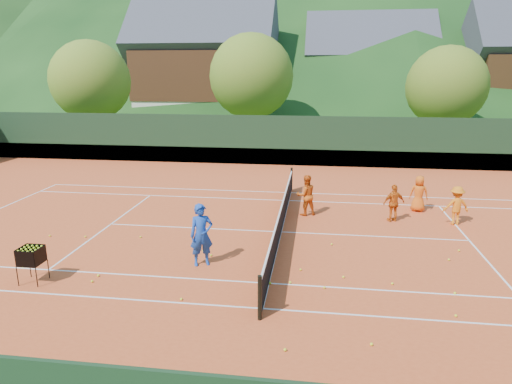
# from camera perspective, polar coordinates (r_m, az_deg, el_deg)

# --- Properties ---
(ground) EXTENTS (400.00, 400.00, 0.00)m
(ground) POSITION_cam_1_polar(r_m,az_deg,el_deg) (16.37, 3.14, -5.07)
(ground) COLOR #2E4E18
(ground) RESTS_ON ground
(clay_court) EXTENTS (40.00, 24.00, 0.02)m
(clay_court) POSITION_cam_1_polar(r_m,az_deg,el_deg) (16.36, 3.14, -5.04)
(clay_court) COLOR #C84A20
(clay_court) RESTS_ON ground
(coach) EXTENTS (0.80, 0.69, 1.86)m
(coach) POSITION_cam_1_polar(r_m,az_deg,el_deg) (13.45, -6.83, -5.35)
(coach) COLOR #1944A7
(coach) RESTS_ON clay_court
(student_a) EXTENTS (0.97, 0.87, 1.63)m
(student_a) POSITION_cam_1_polar(r_m,az_deg,el_deg) (18.13, 6.26, -0.39)
(student_a) COLOR #D15512
(student_a) RESTS_ON clay_court
(student_b) EXTENTS (0.91, 0.60, 1.44)m
(student_b) POSITION_cam_1_polar(r_m,az_deg,el_deg) (18.05, 16.85, -1.33)
(student_b) COLOR #D25D12
(student_b) RESTS_ON clay_court
(student_c) EXTENTS (0.81, 0.61, 1.48)m
(student_c) POSITION_cam_1_polar(r_m,az_deg,el_deg) (19.67, 19.68, -0.19)
(student_c) COLOR orange
(student_c) RESTS_ON clay_court
(student_d) EXTENTS (1.02, 0.68, 1.46)m
(student_d) POSITION_cam_1_polar(r_m,az_deg,el_deg) (18.47, 23.74, -1.56)
(student_d) COLOR orange
(student_d) RESTS_ON clay_court
(tennis_ball_0) EXTENTS (0.07, 0.07, 0.07)m
(tennis_ball_0) POSITION_cam_1_polar(r_m,az_deg,el_deg) (13.02, 16.67, -10.92)
(tennis_ball_0) COLOR #E0F128
(tennis_ball_0) RESTS_ON clay_court
(tennis_ball_1) EXTENTS (0.07, 0.07, 0.07)m
(tennis_ball_1) POSITION_cam_1_polar(r_m,az_deg,el_deg) (13.38, -19.81, -10.46)
(tennis_ball_1) COLOR #E0F128
(tennis_ball_1) RESTS_ON clay_court
(tennis_ball_2) EXTENTS (0.07, 0.07, 0.07)m
(tennis_ball_2) POSITION_cam_1_polar(r_m,az_deg,el_deg) (15.33, 9.44, -6.45)
(tennis_ball_2) COLOR #E0F128
(tennis_ball_2) RESTS_ON clay_court
(tennis_ball_3) EXTENTS (0.07, 0.07, 0.07)m
(tennis_ball_3) POSITION_cam_1_polar(r_m,az_deg,el_deg) (15.13, 22.97, -7.79)
(tennis_ball_3) COLOR #E0F128
(tennis_ball_3) RESTS_ON clay_court
(tennis_ball_4) EXTENTS (0.07, 0.07, 0.07)m
(tennis_ball_4) POSITION_cam_1_polar(r_m,az_deg,el_deg) (12.42, 8.55, -11.72)
(tennis_ball_4) COLOR #E0F128
(tennis_ball_4) RESTS_ON clay_court
(tennis_ball_5) EXTENTS (0.07, 0.07, 0.07)m
(tennis_ball_5) POSITION_cam_1_polar(r_m,az_deg,el_deg) (12.59, 4.29, -11.21)
(tennis_ball_5) COLOR #E0F128
(tennis_ball_5) RESTS_ON clay_court
(tennis_ball_6) EXTENTS (0.07, 0.07, 0.07)m
(tennis_ball_6) POSITION_cam_1_polar(r_m,az_deg,el_deg) (10.33, 14.23, -17.97)
(tennis_ball_6) COLOR #E0F128
(tennis_ball_6) RESTS_ON clay_court
(tennis_ball_7) EXTENTS (0.07, 0.07, 0.07)m
(tennis_ball_7) POSITION_cam_1_polar(r_m,az_deg,el_deg) (13.36, 5.60, -9.63)
(tennis_ball_7) COLOR #E0F128
(tennis_ball_7) RESTS_ON clay_court
(tennis_ball_9) EXTENTS (0.07, 0.07, 0.07)m
(tennis_ball_9) POSITION_cam_1_polar(r_m,az_deg,el_deg) (13.05, 23.61, -11.51)
(tennis_ball_9) COLOR #E0F128
(tennis_ball_9) RESTS_ON clay_court
(tennis_ball_11) EXTENTS (0.07, 0.07, 0.07)m
(tennis_ball_11) POSITION_cam_1_polar(r_m,az_deg,el_deg) (10.33, -26.53, -19.22)
(tennis_ball_11) COLOR #E0F128
(tennis_ball_11) RESTS_ON clay_court
(tennis_ball_12) EXTENTS (0.07, 0.07, 0.07)m
(tennis_ball_12) POSITION_cam_1_polar(r_m,az_deg,el_deg) (13.67, -19.13, -9.83)
(tennis_ball_12) COLOR #E0F128
(tennis_ball_12) RESTS_ON clay_court
(tennis_ball_14) EXTENTS (0.07, 0.07, 0.07)m
(tennis_ball_14) POSITION_cam_1_polar(r_m,az_deg,el_deg) (11.97, 23.70, -13.98)
(tennis_ball_14) COLOR #E0F128
(tennis_ball_14) RESTS_ON clay_court
(tennis_ball_15) EXTENTS (0.07, 0.07, 0.07)m
(tennis_ball_15) POSITION_cam_1_polar(r_m,az_deg,el_deg) (17.42, -24.36, -5.00)
(tennis_ball_15) COLOR #E0F128
(tennis_ball_15) RESTS_ON clay_court
(tennis_ball_17) EXTENTS (0.07, 0.07, 0.07)m
(tennis_ball_17) POSITION_cam_1_polar(r_m,az_deg,el_deg) (16.00, 24.04, -6.68)
(tennis_ball_17) COLOR #E0F128
(tennis_ball_17) RESTS_ON clay_court
(tennis_ball_18) EXTENTS (0.07, 0.07, 0.07)m
(tennis_ball_18) POSITION_cam_1_polar(r_m,az_deg,el_deg) (13.08, 10.87, -10.40)
(tennis_ball_18) COLOR #E0F128
(tennis_ball_18) RESTS_ON clay_court
(tennis_ball_20) EXTENTS (0.07, 0.07, 0.07)m
(tennis_ball_20) POSITION_cam_1_polar(r_m,az_deg,el_deg) (14.33, -5.64, -7.88)
(tennis_ball_20) COLOR #E0F128
(tennis_ball_20) RESTS_ON clay_court
(tennis_ball_21) EXTENTS (0.07, 0.07, 0.07)m
(tennis_ball_21) POSITION_cam_1_polar(r_m,az_deg,el_deg) (16.26, -14.24, -5.47)
(tennis_ball_21) COLOR #E0F128
(tennis_ball_21) RESTS_ON clay_court
(tennis_ball_22) EXTENTS (0.07, 0.07, 0.07)m
(tennis_ball_22) POSITION_cam_1_polar(r_m,az_deg,el_deg) (16.86, -20.55, -5.24)
(tennis_ball_22) COLOR #E0F128
(tennis_ball_22) RESTS_ON clay_court
(tennis_ball_23) EXTENTS (0.07, 0.07, 0.07)m
(tennis_ball_23) POSITION_cam_1_polar(r_m,az_deg,el_deg) (9.90, 3.65, -19.08)
(tennis_ball_23) COLOR #E0F128
(tennis_ball_23) RESTS_ON clay_court
(tennis_ball_24) EXTENTS (0.07, 0.07, 0.07)m
(tennis_ball_24) POSITION_cam_1_polar(r_m,az_deg,el_deg) (15.10, -27.09, -8.31)
(tennis_ball_24) COLOR #E0F128
(tennis_ball_24) RESTS_ON clay_court
(tennis_ball_25) EXTENTS (0.07, 0.07, 0.07)m
(tennis_ball_25) POSITION_cam_1_polar(r_m,az_deg,el_deg) (11.87, -9.32, -13.07)
(tennis_ball_25) COLOR #E0F128
(tennis_ball_25) RESTS_ON clay_court
(tennis_ball_28) EXTENTS (0.07, 0.07, 0.07)m
(tennis_ball_28) POSITION_cam_1_polar(r_m,az_deg,el_deg) (14.70, -6.60, -7.30)
(tennis_ball_28) COLOR #E0F128
(tennis_ball_28) RESTS_ON clay_court
(tennis_ball_29) EXTENTS (0.07, 0.07, 0.07)m
(tennis_ball_29) POSITION_cam_1_polar(r_m,az_deg,el_deg) (12.52, 1.78, -11.32)
(tennis_ball_29) COLOR #E0F128
(tennis_ball_29) RESTS_ON clay_court
(court_lines) EXTENTS (23.83, 11.03, 0.00)m
(court_lines) POSITION_cam_1_polar(r_m,az_deg,el_deg) (16.36, 3.15, -5.00)
(court_lines) COLOR white
(court_lines) RESTS_ON clay_court
(tennis_net) EXTENTS (0.10, 12.07, 1.10)m
(tennis_net) POSITION_cam_1_polar(r_m,az_deg,el_deg) (16.20, 3.17, -3.34)
(tennis_net) COLOR black
(tennis_net) RESTS_ON clay_court
(perimeter_fence) EXTENTS (40.40, 24.24, 3.00)m
(perimeter_fence) POSITION_cam_1_polar(r_m,az_deg,el_deg) (15.98, 3.21, -0.80)
(perimeter_fence) COLOR black
(perimeter_fence) RESTS_ON clay_court
(ball_hopper) EXTENTS (0.57, 0.57, 1.00)m
(ball_hopper) POSITION_cam_1_polar(r_m,az_deg,el_deg) (13.75, -26.30, -7.23)
(ball_hopper) COLOR black
(ball_hopper) RESTS_ON clay_court
(chalet_left) EXTENTS (13.80, 9.93, 12.92)m
(chalet_left) POSITION_cam_1_polar(r_m,az_deg,el_deg) (46.70, -6.31, 14.88)
(chalet_left) COLOR beige
(chalet_left) RESTS_ON ground
(chalet_mid) EXTENTS (12.65, 8.82, 11.45)m
(chalet_mid) POSITION_cam_1_polar(r_m,az_deg,el_deg) (49.58, 13.74, 13.79)
(chalet_mid) COLOR beige
(chalet_mid) RESTS_ON ground
(tree_a) EXTENTS (6.00, 6.00, 7.88)m
(tree_a) POSITION_cam_1_polar(r_m,az_deg,el_deg) (37.52, -20.03, 12.93)
(tree_a) COLOR #412B1A
(tree_a) RESTS_ON ground
(tree_b) EXTENTS (6.40, 6.40, 8.40)m
(tree_b) POSITION_cam_1_polar(r_m,az_deg,el_deg) (35.72, -0.61, 14.26)
(tree_b) COLOR #43291A
(tree_b) RESTS_ON ground
(tree_c) EXTENTS (5.60, 5.60, 7.35)m
(tree_c) POSITION_cam_1_polar(r_m,az_deg,el_deg) (35.47, 22.68, 12.10)
(tree_c) COLOR #3D2818
(tree_c) RESTS_ON ground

